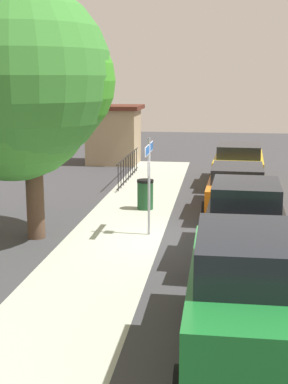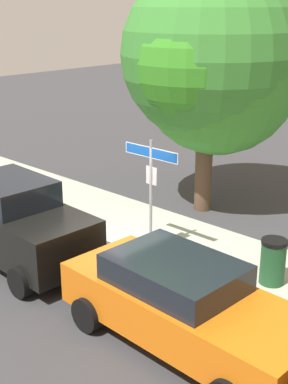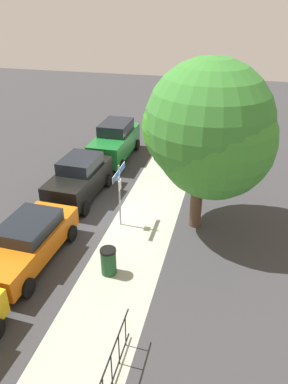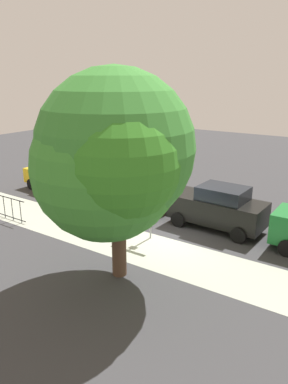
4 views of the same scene
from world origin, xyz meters
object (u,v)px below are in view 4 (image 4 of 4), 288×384
(street_sign, at_px, (151,194))
(car_black, at_px, (218,207))
(car_orange, at_px, (127,192))
(shade_tree, at_px, (115,156))
(trash_bin, at_px, (87,216))
(car_yellow, at_px, (62,176))

(street_sign, height_order, car_black, street_sign)
(street_sign, bearing_deg, car_orange, -39.51)
(shade_tree, relative_size, trash_bin, 6.78)
(car_black, bearing_deg, car_orange, 2.81)
(street_sign, bearing_deg, trash_bin, 9.53)
(car_black, bearing_deg, car_yellow, 1.35)
(car_black, height_order, trash_bin, car_black)
(shade_tree, bearing_deg, street_sign, -75.15)
(car_black, relative_size, car_yellow, 0.89)
(street_sign, height_order, car_yellow, street_sign)
(car_orange, bearing_deg, car_yellow, -0.23)
(car_black, height_order, car_orange, car_black)
(street_sign, relative_size, car_yellow, 0.57)
(car_orange, distance_m, trash_bin, 2.98)
(street_sign, xyz_separation_m, shade_tree, (-0.87, 3.27, 2.17))
(street_sign, xyz_separation_m, car_orange, (2.99, -2.46, -1.10))
(shade_tree, distance_m, car_yellow, 10.98)
(car_yellow, bearing_deg, shade_tree, 148.44)
(car_orange, xyz_separation_m, car_yellow, (4.80, -0.21, 0.05))
(car_black, distance_m, car_orange, 4.79)
(shade_tree, distance_m, trash_bin, 5.94)
(street_sign, relative_size, shade_tree, 0.40)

